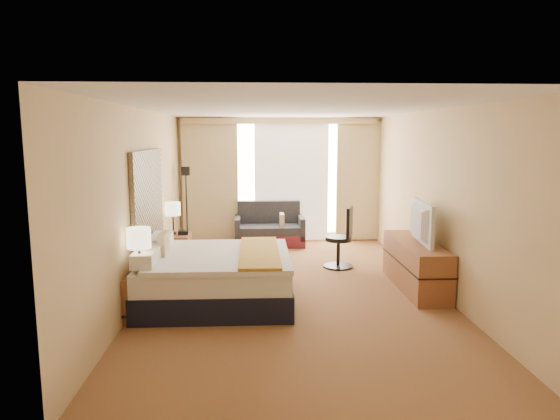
{
  "coord_description": "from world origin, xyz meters",
  "views": [
    {
      "loc": [
        -0.52,
        -7.01,
        2.25
      ],
      "look_at": [
        -0.15,
        0.4,
        1.12
      ],
      "focal_mm": 32.0,
      "sensor_mm": 36.0,
      "label": 1
    }
  ],
  "objects_px": {
    "media_dresser": "(415,265)",
    "loveseat": "(270,231)",
    "floor_lamp": "(186,191)",
    "nightstand_left": "(146,297)",
    "lamp_left": "(139,239)",
    "lamp_right": "(173,210)",
    "television": "(415,222)",
    "desk_chair": "(342,241)",
    "nightstand_right": "(177,250)",
    "bed": "(216,276)"
  },
  "relations": [
    {
      "from": "media_dresser",
      "to": "floor_lamp",
      "type": "distance_m",
      "value": 4.69
    },
    {
      "from": "desk_chair",
      "to": "lamp_right",
      "type": "height_order",
      "value": "lamp_right"
    },
    {
      "from": "nightstand_right",
      "to": "television",
      "type": "bearing_deg",
      "value": -22.65
    },
    {
      "from": "bed",
      "to": "television",
      "type": "xyz_separation_m",
      "value": [
        2.84,
        0.39,
        0.65
      ]
    },
    {
      "from": "loveseat",
      "to": "floor_lamp",
      "type": "height_order",
      "value": "floor_lamp"
    },
    {
      "from": "loveseat",
      "to": "nightstand_left",
      "type": "bearing_deg",
      "value": -112.48
    },
    {
      "from": "nightstand_left",
      "to": "lamp_left",
      "type": "xyz_separation_m",
      "value": [
        -0.04,
        -0.07,
        0.74
      ]
    },
    {
      "from": "nightstand_left",
      "to": "bed",
      "type": "bearing_deg",
      "value": 35.91
    },
    {
      "from": "media_dresser",
      "to": "television",
      "type": "xyz_separation_m",
      "value": [
        -0.05,
        -0.07,
        0.65
      ]
    },
    {
      "from": "nightstand_right",
      "to": "lamp_left",
      "type": "relative_size",
      "value": 0.92
    },
    {
      "from": "lamp_right",
      "to": "television",
      "type": "relative_size",
      "value": 0.53
    },
    {
      "from": "desk_chair",
      "to": "lamp_right",
      "type": "xyz_separation_m",
      "value": [
        -2.87,
        0.29,
        0.51
      ]
    },
    {
      "from": "nightstand_left",
      "to": "lamp_left",
      "type": "distance_m",
      "value": 0.74
    },
    {
      "from": "loveseat",
      "to": "media_dresser",
      "type": "bearing_deg",
      "value": -56.53
    },
    {
      "from": "loveseat",
      "to": "desk_chair",
      "type": "relative_size",
      "value": 1.35
    },
    {
      "from": "bed",
      "to": "nightstand_left",
      "type": "bearing_deg",
      "value": -144.09
    },
    {
      "from": "media_dresser",
      "to": "loveseat",
      "type": "xyz_separation_m",
      "value": [
        -2.05,
        3.04,
        -0.06
      ]
    },
    {
      "from": "floor_lamp",
      "to": "desk_chair",
      "type": "distance_m",
      "value": 3.3
    },
    {
      "from": "nightstand_left",
      "to": "nightstand_right",
      "type": "height_order",
      "value": "same"
    },
    {
      "from": "floor_lamp",
      "to": "media_dresser",
      "type": "bearing_deg",
      "value": -36.93
    },
    {
      "from": "nightstand_left",
      "to": "lamp_left",
      "type": "relative_size",
      "value": 0.92
    },
    {
      "from": "nightstand_right",
      "to": "loveseat",
      "type": "relative_size",
      "value": 0.39
    },
    {
      "from": "floor_lamp",
      "to": "lamp_right",
      "type": "distance_m",
      "value": 1.3
    },
    {
      "from": "nightstand_right",
      "to": "floor_lamp",
      "type": "height_order",
      "value": "floor_lamp"
    },
    {
      "from": "nightstand_left",
      "to": "lamp_left",
      "type": "height_order",
      "value": "lamp_left"
    },
    {
      "from": "nightstand_left",
      "to": "desk_chair",
      "type": "relative_size",
      "value": 0.53
    },
    {
      "from": "media_dresser",
      "to": "desk_chair",
      "type": "xyz_separation_m",
      "value": [
        -0.88,
        1.2,
        0.11
      ]
    },
    {
      "from": "media_dresser",
      "to": "television",
      "type": "bearing_deg",
      "value": -124.28
    },
    {
      "from": "nightstand_left",
      "to": "media_dresser",
      "type": "distance_m",
      "value": 3.85
    },
    {
      "from": "media_dresser",
      "to": "loveseat",
      "type": "height_order",
      "value": "loveseat"
    },
    {
      "from": "nightstand_right",
      "to": "lamp_right",
      "type": "height_order",
      "value": "lamp_right"
    },
    {
      "from": "television",
      "to": "nightstand_left",
      "type": "bearing_deg",
      "value": 109.4
    },
    {
      "from": "loveseat",
      "to": "desk_chair",
      "type": "distance_m",
      "value": 2.19
    },
    {
      "from": "lamp_right",
      "to": "nightstand_left",
      "type": "bearing_deg",
      "value": -88.72
    },
    {
      "from": "lamp_left",
      "to": "television",
      "type": "height_order",
      "value": "television"
    },
    {
      "from": "nightstand_left",
      "to": "loveseat",
      "type": "xyz_separation_m",
      "value": [
        1.65,
        4.09,
        0.01
      ]
    },
    {
      "from": "bed",
      "to": "lamp_right",
      "type": "distance_m",
      "value": 2.23
    },
    {
      "from": "loveseat",
      "to": "lamp_left",
      "type": "distance_m",
      "value": 4.54
    },
    {
      "from": "lamp_left",
      "to": "lamp_right",
      "type": "height_order",
      "value": "lamp_left"
    },
    {
      "from": "lamp_right",
      "to": "television",
      "type": "distance_m",
      "value": 4.02
    },
    {
      "from": "lamp_right",
      "to": "nightstand_right",
      "type": "bearing_deg",
      "value": -36.73
    },
    {
      "from": "desk_chair",
      "to": "lamp_left",
      "type": "bearing_deg",
      "value": -121.88
    },
    {
      "from": "loveseat",
      "to": "floor_lamp",
      "type": "bearing_deg",
      "value": -171.47
    },
    {
      "from": "floor_lamp",
      "to": "nightstand_left",
      "type": "bearing_deg",
      "value": -90.05
    },
    {
      "from": "loveseat",
      "to": "television",
      "type": "distance_m",
      "value": 3.77
    },
    {
      "from": "media_dresser",
      "to": "bed",
      "type": "height_order",
      "value": "bed"
    },
    {
      "from": "floor_lamp",
      "to": "loveseat",
      "type": "bearing_deg",
      "value": 9.1
    },
    {
      "from": "lamp_left",
      "to": "loveseat",
      "type": "bearing_deg",
      "value": 67.95
    },
    {
      "from": "lamp_right",
      "to": "television",
      "type": "height_order",
      "value": "television"
    },
    {
      "from": "lamp_left",
      "to": "lamp_right",
      "type": "relative_size",
      "value": 1.09
    }
  ]
}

